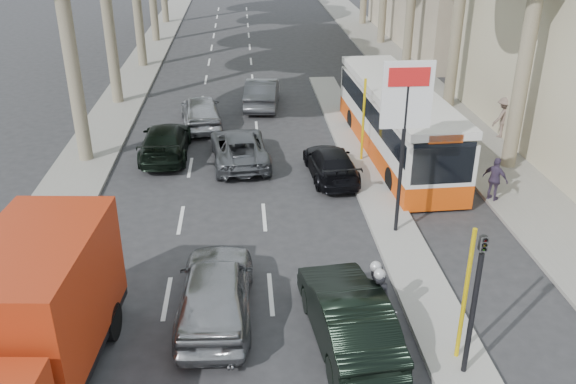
{
  "coord_description": "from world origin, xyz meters",
  "views": [
    {
      "loc": [
        -1.46,
        -11.77,
        9.62
      ],
      "look_at": [
        -0.2,
        5.05,
        1.6
      ],
      "focal_mm": 38.0,
      "sensor_mm": 36.0,
      "label": 1
    }
  ],
  "objects_px": {
    "silver_hatchback": "(215,290)",
    "dark_hatchback": "(348,315)",
    "city_bus": "(396,119)",
    "red_truck": "(32,321)",
    "motorcycle": "(375,298)"
  },
  "relations": [
    {
      "from": "silver_hatchback",
      "to": "motorcycle",
      "type": "bearing_deg",
      "value": 171.56
    },
    {
      "from": "silver_hatchback",
      "to": "red_truck",
      "type": "distance_m",
      "value": 4.41
    },
    {
      "from": "red_truck",
      "to": "city_bus",
      "type": "relative_size",
      "value": 0.56
    },
    {
      "from": "silver_hatchback",
      "to": "city_bus",
      "type": "xyz_separation_m",
      "value": [
        7.13,
        10.72,
        0.76
      ]
    },
    {
      "from": "city_bus",
      "to": "motorcycle",
      "type": "height_order",
      "value": "city_bus"
    },
    {
      "from": "city_bus",
      "to": "motorcycle",
      "type": "relative_size",
      "value": 5.22
    },
    {
      "from": "dark_hatchback",
      "to": "city_bus",
      "type": "relative_size",
      "value": 0.4
    },
    {
      "from": "silver_hatchback",
      "to": "motorcycle",
      "type": "height_order",
      "value": "motorcycle"
    },
    {
      "from": "silver_hatchback",
      "to": "dark_hatchback",
      "type": "bearing_deg",
      "value": 160.77
    },
    {
      "from": "city_bus",
      "to": "red_truck",
      "type": "bearing_deg",
      "value": -132.32
    },
    {
      "from": "dark_hatchback",
      "to": "city_bus",
      "type": "height_order",
      "value": "city_bus"
    },
    {
      "from": "dark_hatchback",
      "to": "motorcycle",
      "type": "height_order",
      "value": "motorcycle"
    },
    {
      "from": "dark_hatchback",
      "to": "red_truck",
      "type": "bearing_deg",
      "value": 2.0
    },
    {
      "from": "silver_hatchback",
      "to": "motorcycle",
      "type": "relative_size",
      "value": 2.15
    },
    {
      "from": "red_truck",
      "to": "motorcycle",
      "type": "xyz_separation_m",
      "value": [
        7.62,
        1.5,
        -0.91
      ]
    }
  ]
}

